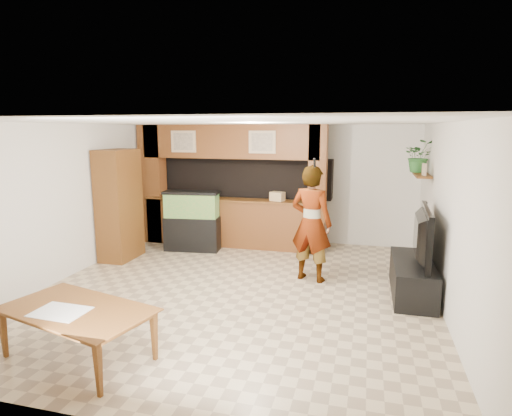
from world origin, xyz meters
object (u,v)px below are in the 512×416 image
(aquarium, at_px, (192,222))
(person, at_px, (311,224))
(dining_table, at_px, (76,335))
(television, at_px, (415,235))
(pantry_cabinet, at_px, (119,205))

(aquarium, relative_size, person, 0.65)
(dining_table, bearing_deg, aquarium, 110.66)
(person, relative_size, dining_table, 1.16)
(television, bearing_deg, aquarium, 73.72)
(pantry_cabinet, distance_m, person, 3.77)
(television, bearing_deg, person, 82.98)
(aquarium, relative_size, television, 0.87)
(pantry_cabinet, bearing_deg, person, -4.44)
(television, xyz_separation_m, dining_table, (-3.73, -2.93, -0.65))
(pantry_cabinet, bearing_deg, aquarium, 38.17)
(person, bearing_deg, television, -173.62)
(aquarium, distance_m, television, 4.48)
(aquarium, height_order, television, television)
(aquarium, bearing_deg, person, -30.66)
(television, distance_m, dining_table, 4.79)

